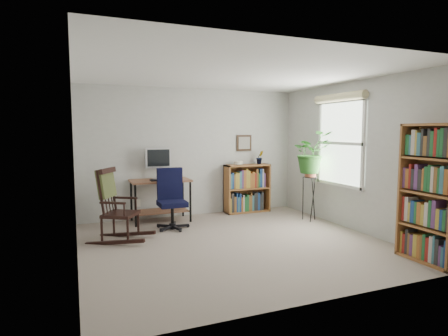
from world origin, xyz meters
name	(u,v)px	position (x,y,z in m)	size (l,w,h in m)	color
floor	(234,243)	(0.00, 0.00, 0.00)	(4.20, 4.00, 0.00)	gray
ceiling	(235,73)	(0.00, 0.00, 2.40)	(4.20, 4.00, 0.00)	white
wall_back	(193,152)	(0.00, 2.00, 1.20)	(4.20, 0.00, 2.40)	#B9B9B4
wall_front	(322,176)	(0.00, -2.00, 1.20)	(4.20, 0.00, 2.40)	#B9B9B4
wall_left	(74,165)	(-2.10, 0.00, 1.20)	(0.00, 4.00, 2.40)	#B9B9B4
wall_right	(354,156)	(2.10, 0.00, 1.20)	(0.00, 4.00, 2.40)	#B9B9B4
window	(340,143)	(2.06, 0.30, 1.40)	(0.12, 1.20, 1.50)	silver
desk	(161,201)	(-0.69, 1.70, 0.37)	(1.04, 0.57, 0.75)	brown
monitor	(158,163)	(-0.69, 1.84, 1.03)	(0.46, 0.16, 0.56)	silver
keyboard	(162,180)	(-0.69, 1.58, 0.76)	(0.40, 0.15, 0.03)	black
office_chair	(172,199)	(-0.63, 1.11, 0.51)	(0.55, 0.55, 1.01)	black
rocking_chair	(120,204)	(-1.49, 0.74, 0.54)	(0.56, 0.94, 1.09)	black
low_bookshelf	(247,188)	(1.07, 1.82, 0.47)	(0.90, 0.30, 0.95)	#945D30
tall_bookshelf	(432,194)	(1.92, -1.59, 0.85)	(0.32, 0.74, 1.70)	#945D30
plant_stand	(310,195)	(1.80, 0.75, 0.46)	(0.26, 0.26, 0.93)	black
spider_plant	(311,132)	(1.80, 0.75, 1.59)	(1.69, 1.88, 1.46)	#2B6623
potted_plant_small	(260,161)	(1.35, 1.83, 1.00)	(0.13, 0.24, 0.11)	#2B6623
framed_picture	(244,143)	(1.07, 1.97, 1.37)	(0.32, 0.04, 0.32)	black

